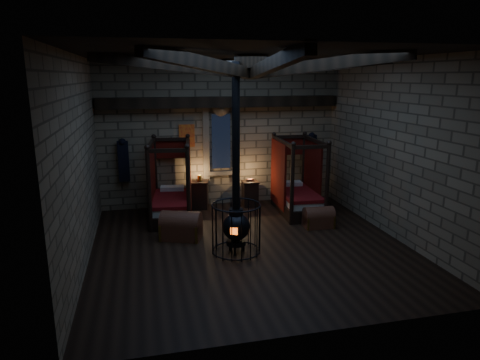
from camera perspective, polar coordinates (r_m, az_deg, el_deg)
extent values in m
cube|color=black|center=(9.85, 1.35, -8.80)|extent=(7.00, 7.00, 0.01)
cube|color=#847054|center=(12.63, -2.59, 6.08)|extent=(7.00, 0.02, 4.20)
cube|color=#847054|center=(6.02, 9.83, -2.60)|extent=(7.00, 0.02, 4.20)
cube|color=#847054|center=(9.05, -20.58, 2.18)|extent=(0.02, 7.00, 4.20)
cube|color=#847054|center=(10.68, 19.97, 3.87)|extent=(0.02, 7.00, 4.20)
cube|color=black|center=(9.11, 1.51, 16.40)|extent=(7.00, 7.00, 0.01)
cube|color=black|center=(12.37, -2.48, 10.34)|extent=(6.86, 0.35, 0.30)
cylinder|color=black|center=(9.11, 1.50, 15.46)|extent=(0.70, 0.70, 0.25)
cube|color=black|center=(12.61, -2.53, 5.15)|extent=(0.55, 0.04, 1.60)
cube|color=maroon|center=(12.45, -7.10, 5.88)|extent=(0.45, 0.03, 0.65)
cube|color=black|center=(12.38, -15.27, 2.41)|extent=(0.30, 0.10, 1.15)
cube|color=black|center=(13.38, 9.47, 3.52)|extent=(0.30, 0.10, 1.15)
cube|color=black|center=(11.74, -9.07, -4.34)|extent=(1.25, 2.08, 0.34)
cube|color=beige|center=(11.66, -9.12, -3.10)|extent=(1.12, 1.91, 0.21)
cube|color=maroon|center=(11.62, -9.14, -2.47)|extent=(1.18, 1.96, 0.09)
cube|color=beige|center=(12.29, -9.01, -1.12)|extent=(0.70, 0.41, 0.13)
cube|color=#5D0F08|center=(12.31, -9.15, 4.09)|extent=(1.04, 0.17, 0.52)
cylinder|color=black|center=(10.62, -12.02, -1.49)|extent=(0.10, 0.10, 2.08)
cylinder|color=black|center=(12.45, -11.21, 0.78)|extent=(0.10, 0.10, 2.08)
cylinder|color=black|center=(10.57, -6.90, -1.36)|extent=(0.10, 0.10, 2.08)
cylinder|color=black|center=(12.41, -6.85, 0.89)|extent=(0.10, 0.10, 2.08)
cube|color=#5D0F08|center=(11.80, -11.61, 0.28)|extent=(0.22, 1.42, 1.85)
cube|color=#5D0F08|center=(11.75, -6.73, 0.41)|extent=(0.22, 1.42, 1.85)
cube|color=black|center=(12.24, 7.66, -3.54)|extent=(1.11, 2.01, 0.34)
cube|color=beige|center=(12.16, 7.70, -2.35)|extent=(0.99, 1.86, 0.21)
cube|color=maroon|center=(12.13, 7.72, -1.75)|extent=(1.05, 1.90, 0.09)
cube|color=beige|center=(12.76, 6.74, -0.50)|extent=(0.68, 0.36, 0.13)
cube|color=#5D0F08|center=(12.78, 6.54, 4.51)|extent=(1.04, 0.10, 0.52)
cylinder|color=black|center=(11.00, 6.97, -0.79)|extent=(0.10, 0.10, 2.08)
cylinder|color=black|center=(12.76, 4.46, 1.30)|extent=(0.10, 0.10, 2.08)
cylinder|color=black|center=(11.31, 11.54, -0.56)|extent=(0.10, 0.10, 2.08)
cylinder|color=black|center=(13.03, 8.48, 1.45)|extent=(0.10, 0.10, 2.08)
cube|color=#5D0F08|center=(12.12, 5.13, 0.85)|extent=(0.12, 1.42, 1.84)
cube|color=#5D0F08|center=(12.42, 9.59, 1.03)|extent=(0.12, 1.42, 1.84)
cube|color=#5C2E1D|center=(10.32, -7.84, -6.71)|extent=(1.08, 0.87, 0.39)
cylinder|color=#5C2E1D|center=(10.25, -7.88, -5.70)|extent=(1.08, 0.87, 0.57)
cube|color=olive|center=(10.44, -10.15, -6.56)|extent=(0.26, 0.57, 0.41)
cube|color=olive|center=(10.22, -5.49, -6.86)|extent=(0.26, 0.57, 0.41)
cube|color=#5C2E1D|center=(11.17, 10.41, -5.42)|extent=(0.77, 0.49, 0.31)
cylinder|color=#5C2E1D|center=(11.12, 10.44, -4.66)|extent=(0.77, 0.49, 0.46)
cube|color=olive|center=(11.06, 8.72, -5.55)|extent=(0.07, 0.48, 0.33)
cube|color=olive|center=(11.30, 12.06, -5.28)|extent=(0.07, 0.48, 0.33)
cube|color=black|center=(12.52, -5.38, -2.05)|extent=(0.56, 0.54, 0.77)
cube|color=black|center=(12.41, -5.42, -0.23)|extent=(0.61, 0.59, 0.04)
cylinder|color=olive|center=(12.39, -5.43, 0.26)|extent=(0.11, 0.11, 0.18)
cube|color=black|center=(12.68, 1.35, -1.91)|extent=(0.44, 0.42, 0.72)
cube|color=black|center=(12.58, 1.36, -0.24)|extent=(0.49, 0.47, 0.04)
cube|color=#5C2E1D|center=(12.57, 1.36, 0.04)|extent=(0.19, 0.14, 0.05)
cylinder|color=black|center=(9.44, -0.51, -8.26)|extent=(0.43, 0.43, 0.11)
sphere|color=black|center=(9.31, -0.52, -6.21)|extent=(0.61, 0.61, 0.61)
cylinder|color=black|center=(9.21, -0.52, -4.31)|extent=(0.30, 0.30, 0.15)
cube|color=#FF5914|center=(9.04, -0.81, -6.84)|extent=(0.15, 0.08, 0.15)
cylinder|color=black|center=(8.85, -0.55, 5.54)|extent=(0.16, 0.16, 3.07)
torus|color=black|center=(9.52, -0.51, -9.35)|extent=(1.08, 1.08, 0.03)
torus|color=black|center=(9.16, -0.53, -3.34)|extent=(1.08, 1.08, 0.03)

